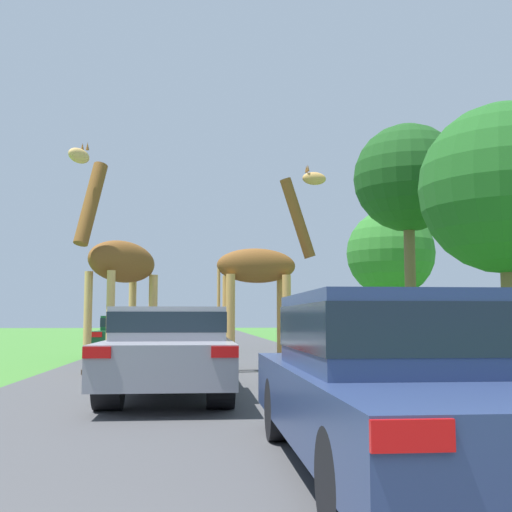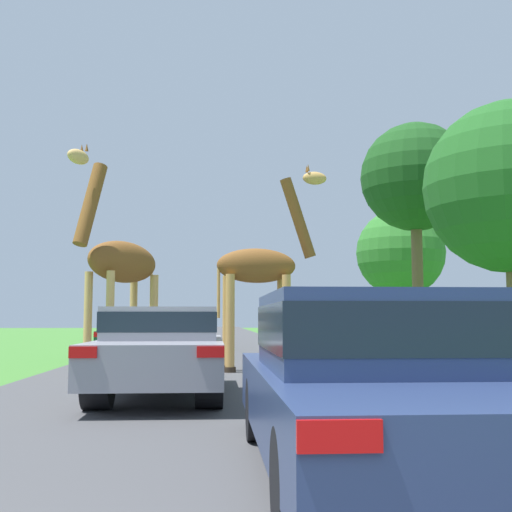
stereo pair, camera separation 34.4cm
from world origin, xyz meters
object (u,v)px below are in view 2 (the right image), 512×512
(car_queue_right, at_px, (190,329))
(sign_post, at_px, (352,316))
(giraffe_near_road, at_px, (262,275))
(car_verge_right, at_px, (136,335))
(tree_centre_back, at_px, (415,178))
(giraffe_companion, at_px, (120,264))
(car_far_ahead, at_px, (164,326))
(tree_left_edge, at_px, (401,253))
(tree_right_cluster, at_px, (511,188))
(car_queue_left, at_px, (163,347))
(car_lead_maroon, at_px, (380,377))

(car_queue_right, height_order, sign_post, sign_post)
(giraffe_near_road, bearing_deg, car_verge_right, -153.60)
(car_queue_right, xyz_separation_m, tree_centre_back, (8.65, -0.53, 5.77))
(car_queue_right, bearing_deg, giraffe_companion, -96.26)
(car_far_ahead, bearing_deg, car_queue_right, -78.37)
(tree_left_edge, distance_m, tree_right_cluster, 17.43)
(car_queue_left, relative_size, car_verge_right, 1.08)
(car_lead_maroon, height_order, car_queue_right, car_queue_right)
(giraffe_near_road, distance_m, car_verge_right, 6.38)
(car_queue_right, height_order, tree_left_edge, tree_left_edge)
(car_lead_maroon, bearing_deg, car_far_ahead, 97.76)
(giraffe_near_road, relative_size, sign_post, 2.62)
(car_queue_left, height_order, sign_post, sign_post)
(car_lead_maroon, relative_size, sign_post, 2.58)
(car_lead_maroon, height_order, tree_right_cluster, tree_right_cluster)
(car_lead_maroon, bearing_deg, tree_right_cluster, 60.37)
(car_lead_maroon, height_order, sign_post, sign_post)
(giraffe_near_road, distance_m, giraffe_companion, 3.13)
(giraffe_near_road, distance_m, sign_post, 5.92)
(giraffe_near_road, xyz_separation_m, tree_centre_back, (6.67, 9.67, 4.42))
(car_verge_right, distance_m, tree_left_edge, 20.29)
(giraffe_near_road, bearing_deg, car_far_ahead, -175.28)
(tree_centre_back, relative_size, sign_post, 4.88)
(car_far_ahead, distance_m, tree_left_edge, 13.70)
(car_verge_right, xyz_separation_m, tree_right_cluster, (10.74, -2.00, 4.19))
(tree_centre_back, bearing_deg, giraffe_companion, -134.76)
(car_lead_maroon, height_order, car_queue_left, car_lead_maroon)
(tree_right_cluster, bearing_deg, giraffe_near_road, -156.40)
(car_queue_right, bearing_deg, giraffe_near_road, -79.03)
(car_queue_left, distance_m, car_far_ahead, 22.30)
(car_verge_right, relative_size, tree_centre_back, 0.49)
(car_queue_right, bearing_deg, car_far_ahead, 101.63)
(car_queue_left, bearing_deg, giraffe_companion, 106.79)
(car_queue_right, bearing_deg, sign_post, -45.95)
(car_queue_left, xyz_separation_m, tree_centre_back, (8.50, 14.15, 5.83))
(car_far_ahead, xyz_separation_m, tree_right_cluster, (10.89, -14.55, 4.10))
(car_queue_left, bearing_deg, car_verge_right, 99.08)
(giraffe_companion, height_order, tree_centre_back, tree_centre_back)
(car_lead_maroon, height_order, tree_centre_back, tree_centre_back)
(tree_left_edge, xyz_separation_m, tree_right_cluster, (-1.91, -17.32, 0.08))
(giraffe_companion, height_order, sign_post, giraffe_companion)
(tree_centre_back, xyz_separation_m, tree_right_cluster, (0.69, -6.46, -1.69))
(giraffe_companion, bearing_deg, sign_post, -108.92)
(car_queue_left, xyz_separation_m, car_far_ahead, (-1.70, 22.24, 0.04))
(giraffe_companion, relative_size, car_far_ahead, 1.01)
(giraffe_companion, bearing_deg, tree_centre_back, -103.44)
(car_far_ahead, xyz_separation_m, sign_post, (6.62, -12.80, 0.48))
(car_queue_right, relative_size, tree_centre_back, 0.48)
(giraffe_near_road, relative_size, giraffe_companion, 0.99)
(car_queue_left, relative_size, car_far_ahead, 0.99)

